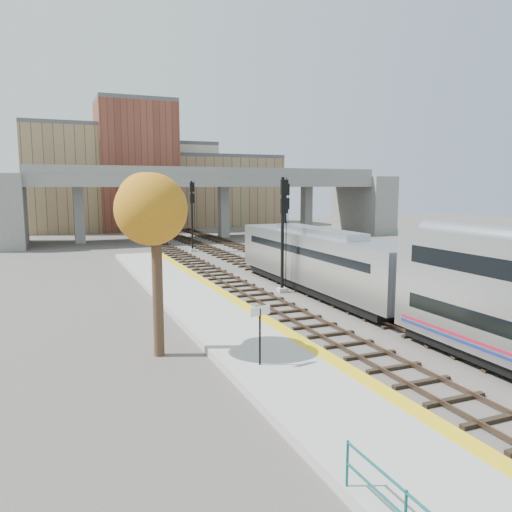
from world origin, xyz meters
name	(u,v)px	position (x,y,z in m)	size (l,w,h in m)	color
ground	(375,324)	(0.00, 0.00, 0.00)	(160.00, 160.00, 0.00)	#47423D
platform	(245,337)	(-7.25, 0.00, 0.17)	(4.50, 60.00, 0.35)	#9E9E99
yellow_strip	(282,328)	(-5.35, 0.00, 0.35)	(0.70, 60.00, 0.01)	yellow
tracks	(286,280)	(0.93, 12.50, 0.08)	(10.70, 95.00, 0.25)	black
overpass	(209,196)	(4.92, 45.00, 5.81)	(54.00, 12.00, 9.50)	slate
buildings_far	(152,182)	(1.26, 66.57, 7.88)	(43.00, 21.00, 20.60)	#937E55
parking_lot	(330,249)	(14.00, 28.00, 0.02)	(14.00, 18.00, 0.04)	black
locomotive	(317,259)	(1.00, 7.89, 2.28)	(3.02, 19.05, 4.10)	#A8AAB2
signal_mast_near	(283,234)	(-1.10, 8.86, 3.93)	(0.60, 0.64, 7.68)	#9E9E99
signal_mast_mid	(285,226)	(3.00, 16.96, 3.77)	(0.60, 0.64, 7.46)	#9E9E99
signal_mast_far	(192,216)	(-1.10, 31.68, 3.90)	(0.60, 0.64, 7.65)	#9E9E99
station_sign	(260,323)	(-8.21, -4.08, 1.98)	(0.89, 0.26, 2.27)	black
tree	(155,204)	(-11.34, -0.57, 6.39)	(3.60, 3.60, 8.61)	#382619
car_a	(335,249)	(11.64, 23.14, 0.66)	(1.46, 3.64, 1.24)	#99999E
car_b	(323,243)	(13.32, 28.51, 0.65)	(1.30, 3.71, 1.22)	#99999E
car_c	(352,239)	(18.50, 30.47, 0.69)	(1.83, 4.50, 1.30)	#99999E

